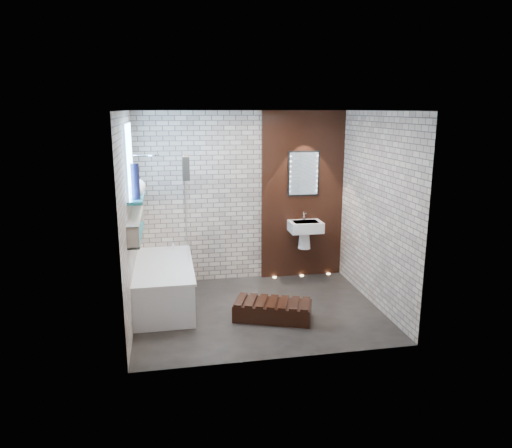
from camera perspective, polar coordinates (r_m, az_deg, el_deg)
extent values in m
plane|color=black|center=(6.52, 0.25, -10.18)|extent=(3.20, 3.20, 0.00)
cube|color=gray|center=(7.37, -1.66, 3.19)|extent=(3.20, 0.04, 2.60)
cube|color=gray|center=(4.89, 3.15, -2.20)|extent=(3.20, 0.04, 2.60)
cube|color=gray|center=(6.03, -14.84, 0.40)|extent=(0.04, 2.60, 2.60)
cube|color=gray|center=(6.61, 14.03, 1.57)|extent=(0.04, 2.60, 2.60)
plane|color=white|center=(5.97, 0.27, 13.31)|extent=(3.20, 3.20, 0.00)
cube|color=black|center=(7.55, 5.53, 3.37)|extent=(1.30, 0.06, 2.60)
cube|color=#7FADE0|center=(6.26, -14.88, 7.37)|extent=(0.03, 1.00, 0.90)
cube|color=teal|center=(6.32, -13.94, 3.17)|extent=(0.18, 1.00, 0.04)
cube|color=teal|center=(6.22, -13.99, -1.19)|extent=(0.14, 1.30, 0.03)
cube|color=#B2A899|center=(6.17, -14.11, 0.88)|extent=(0.14, 1.30, 0.03)
cube|color=#B2A899|center=(5.58, -14.39, -1.68)|extent=(0.14, 0.03, 0.26)
cube|color=#B2A899|center=(6.81, -13.77, 1.08)|extent=(0.14, 0.03, 0.26)
cube|color=white|center=(6.74, -10.86, -7.12)|extent=(0.75, 1.70, 0.55)
cube|color=white|center=(6.64, -10.97, -4.77)|extent=(0.79, 1.74, 0.03)
cylinder|color=silver|center=(7.32, -9.82, -2.39)|extent=(0.04, 0.04, 0.12)
cube|color=white|center=(6.89, -8.28, 2.15)|extent=(0.01, 0.78, 1.40)
cube|color=black|center=(6.52, -8.33, 6.58)|extent=(0.09, 0.24, 0.31)
cylinder|color=silver|center=(6.85, -12.14, 8.01)|extent=(0.18, 0.18, 0.02)
cube|color=white|center=(7.45, 5.90, -0.32)|extent=(0.50, 0.36, 0.16)
cone|color=white|center=(7.55, 5.75, -1.85)|extent=(0.20, 0.20, 0.28)
cylinder|color=silver|center=(7.51, 5.71, 0.97)|extent=(0.03, 0.03, 0.14)
cube|color=black|center=(7.46, 5.66, 5.97)|extent=(0.50, 0.02, 0.70)
cube|color=silver|center=(7.45, 5.69, 5.96)|extent=(0.45, 0.01, 0.65)
cube|color=black|center=(6.24, 1.99, -10.26)|extent=(1.06, 0.74, 0.22)
cylinder|color=maroon|center=(6.60, -13.84, 0.37)|extent=(0.05, 0.05, 0.13)
cylinder|color=maroon|center=(5.80, -14.24, -1.54)|extent=(0.05, 0.05, 0.11)
sphere|color=white|center=(6.33, -13.90, 4.32)|extent=(0.21, 0.21, 0.21)
sphere|color=white|center=(6.12, -13.99, 3.84)|extent=(0.17, 0.17, 0.17)
cylinder|color=#15183C|center=(5.99, -14.12, 4.91)|extent=(0.10, 0.10, 0.43)
cylinder|color=#FFD899|center=(7.71, 2.22, -6.33)|extent=(0.06, 0.06, 0.01)
cylinder|color=#FFD899|center=(7.82, 5.46, -6.10)|extent=(0.06, 0.06, 0.01)
cylinder|color=#FFD899|center=(7.95, 8.59, -5.86)|extent=(0.06, 0.06, 0.01)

